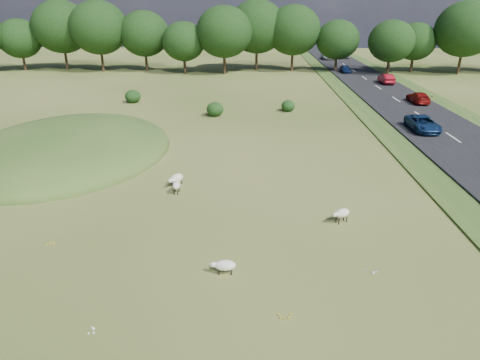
% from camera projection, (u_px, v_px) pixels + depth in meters
% --- Properties ---
extents(ground, '(160.00, 160.00, 0.00)m').
position_uv_depth(ground, '(224.00, 126.00, 41.10)').
color(ground, '#3D561A').
rests_on(ground, ground).
extents(mound, '(16.00, 20.00, 4.00)m').
position_uv_depth(mound, '(68.00, 151.00, 34.05)').
color(mound, '#33561E').
rests_on(mound, ground).
extents(road, '(8.00, 150.00, 0.25)m').
position_uv_depth(road, '(401.00, 104.00, 49.72)').
color(road, black).
rests_on(road, ground).
extents(treeline, '(96.28, 14.66, 11.70)m').
position_uv_depth(treeline, '(231.00, 32.00, 71.37)').
color(treeline, black).
rests_on(treeline, ground).
extents(shrubs, '(19.76, 8.08, 1.50)m').
position_uv_depth(shrubs, '(195.00, 103.00, 47.42)').
color(shrubs, black).
rests_on(shrubs, ground).
extents(sheep_0, '(1.04, 1.33, 0.76)m').
position_uv_depth(sheep_0, '(176.00, 179.00, 27.48)').
color(sheep_0, beige).
rests_on(sheep_0, ground).
extents(sheep_1, '(1.12, 0.87, 0.79)m').
position_uv_depth(sheep_1, '(342.00, 213.00, 22.74)').
color(sheep_1, beige).
rests_on(sheep_1, ground).
extents(sheep_2, '(1.13, 0.51, 0.65)m').
position_uv_depth(sheep_2, '(224.00, 265.00, 18.46)').
color(sheep_2, beige).
rests_on(sheep_2, ground).
extents(sheep_3, '(0.47, 1.04, 0.76)m').
position_uv_depth(sheep_3, '(176.00, 185.00, 26.33)').
color(sheep_3, beige).
rests_on(sheep_3, ground).
extents(car_1, '(1.45, 3.60, 1.23)m').
position_uv_depth(car_1, '(345.00, 69.00, 71.28)').
color(car_1, navy).
rests_on(car_1, road).
extents(car_2, '(1.45, 4.17, 1.37)m').
position_uv_depth(car_2, '(386.00, 79.00, 61.52)').
color(car_2, maroon).
rests_on(car_2, road).
extents(car_3, '(2.09, 5.15, 1.49)m').
position_uv_depth(car_3, '(343.00, 54.00, 91.06)').
color(car_3, '#A5A8AD').
rests_on(car_3, road).
extents(car_4, '(2.24, 4.85, 1.35)m').
position_uv_depth(car_4, '(328.00, 56.00, 88.42)').
color(car_4, '#B8BCC1').
rests_on(car_4, road).
extents(car_5, '(1.73, 4.25, 1.23)m').
position_uv_depth(car_5, '(418.00, 97.00, 49.48)').
color(car_5, maroon).
rests_on(car_5, road).
extents(car_7, '(2.14, 4.65, 1.29)m').
position_uv_depth(car_7, '(423.00, 123.00, 38.55)').
color(car_7, navy).
rests_on(car_7, road).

